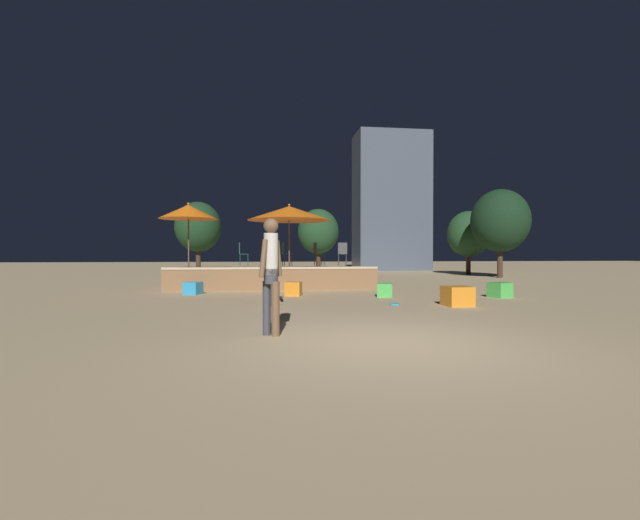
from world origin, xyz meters
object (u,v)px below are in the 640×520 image
at_px(bistro_chair_0, 242,252).
at_px(bistro_chair_3, 285,252).
at_px(person_0, 269,265).
at_px(background_tree_2, 468,234).
at_px(patio_umbrella_1, 188,212).
at_px(cube_seat_0, 500,290).
at_px(cube_seat_3, 384,290).
at_px(background_tree_3, 198,227).
at_px(cube_seat_4, 457,296).
at_px(bistro_chair_2, 317,252).
at_px(frisbee_disc, 395,304).
at_px(background_tree_1, 500,221).
at_px(cube_seat_2, 293,289).
at_px(background_tree_0, 318,232).
at_px(cube_seat_1, 193,288).
at_px(patio_umbrella_0, 289,213).
at_px(person_1, 271,270).
at_px(bistro_chair_1, 342,252).

distance_m(bistro_chair_0, bistro_chair_3, 1.71).
relative_size(person_0, background_tree_2, 0.46).
relative_size(patio_umbrella_1, background_tree_2, 0.79).
height_order(cube_seat_0, cube_seat_3, cube_seat_0).
bearing_deg(background_tree_3, cube_seat_4, -60.85).
distance_m(bistro_chair_2, frisbee_disc, 6.34).
xyz_separation_m(patio_umbrella_1, background_tree_1, (15.14, 6.16, 0.30)).
height_order(cube_seat_2, person_0, person_0).
bearing_deg(background_tree_0, cube_seat_1, -115.19).
bearing_deg(patio_umbrella_0, frisbee_disc, -63.24).
bearing_deg(cube_seat_1, background_tree_2, 36.35).
bearing_deg(cube_seat_2, background_tree_2, 45.46).
distance_m(patio_umbrella_0, background_tree_3, 11.39).
distance_m(background_tree_0, background_tree_1, 10.24).
relative_size(person_0, bistro_chair_0, 1.98).
bearing_deg(person_0, cube_seat_4, 119.73).
height_order(patio_umbrella_0, patio_umbrella_1, patio_umbrella_0).
height_order(person_0, background_tree_2, background_tree_2).
xyz_separation_m(cube_seat_2, person_1, (-0.77, -6.32, 0.83)).
bearing_deg(cube_seat_1, patio_umbrella_0, 21.66).
relative_size(cube_seat_0, bistro_chair_1, 0.74).
bearing_deg(patio_umbrella_0, cube_seat_2, -89.83).
height_order(cube_seat_4, frisbee_disc, cube_seat_4).
bearing_deg(patio_umbrella_1, background_tree_1, 22.15).
xyz_separation_m(cube_seat_1, background_tree_0, (5.49, 11.67, 2.43)).
height_order(cube_seat_3, bistro_chair_2, bistro_chair_2).
bearing_deg(background_tree_1, cube_seat_4, -124.23).
relative_size(bistro_chair_1, frisbee_disc, 3.24).
bearing_deg(bistro_chair_3, background_tree_3, 15.42).
height_order(cube_seat_1, bistro_chair_2, bistro_chair_2).
xyz_separation_m(cube_seat_4, person_0, (-4.68, 0.42, 0.77)).
bearing_deg(person_1, patio_umbrella_1, -30.90).
relative_size(person_0, background_tree_0, 0.45).
bearing_deg(person_0, patio_umbrella_0, -154.31).
bearing_deg(frisbee_disc, background_tree_3, 115.33).
xyz_separation_m(cube_seat_3, bistro_chair_0, (-4.46, 4.41, 1.17)).
bearing_deg(frisbee_disc, background_tree_1, 49.93).
distance_m(person_1, bistro_chair_1, 10.25).
bearing_deg(background_tree_3, background_tree_0, 0.51).
xyz_separation_m(cube_seat_3, bistro_chair_3, (-2.80, 4.04, 1.17)).
xyz_separation_m(patio_umbrella_1, person_0, (2.74, -4.77, -1.73)).
bearing_deg(cube_seat_1, cube_seat_0, -13.09).
bearing_deg(frisbee_disc, cube_seat_0, 20.84).
height_order(cube_seat_0, background_tree_3, background_tree_3).
xyz_separation_m(patio_umbrella_0, person_1, (-0.76, -8.48, -1.70)).
bearing_deg(frisbee_disc, bistro_chair_3, 112.92).
bearing_deg(patio_umbrella_0, background_tree_0, 77.37).
bearing_deg(bistro_chair_1, cube_seat_4, 109.73).
bearing_deg(patio_umbrella_1, background_tree_3, 96.87).
bearing_deg(cube_seat_3, patio_umbrella_0, 133.23).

